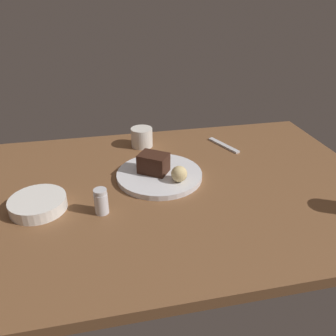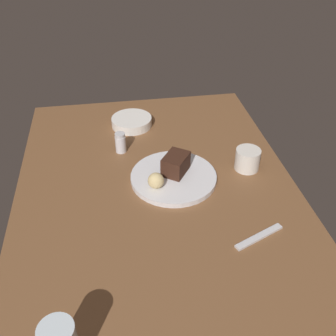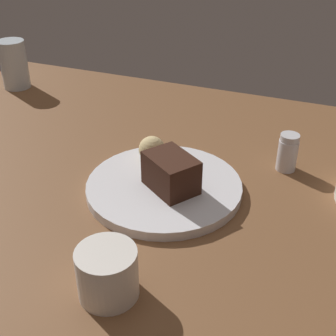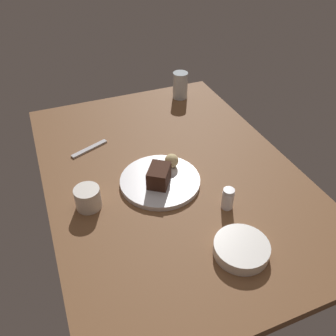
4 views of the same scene
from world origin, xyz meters
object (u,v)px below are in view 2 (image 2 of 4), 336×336
Objects in this scene: dessert_plate at (174,177)px; chocolate_cake_slice at (176,164)px; bread_roll at (156,180)px; coffee_cup at (247,159)px; salt_shaker at (121,143)px; side_bowl at (132,122)px; dessert_spoon at (259,237)px.

chocolate_cake_slice reaches higher than dessert_plate.
bread_roll is 30.88cm from coffee_cup.
dessert_plate is 23.68cm from salt_shaker.
dessert_plate is 1.77× the size of side_bowl.
salt_shaker is (18.12, 15.02, 2.67)cm from dessert_plate.
chocolate_cake_slice is 33.94cm from dessert_spoon.
chocolate_cake_slice is at bearing 91.17° from coffee_cup.
bread_roll is 0.32× the size of dessert_spoon.
coffee_cup reaches higher than dessert_spoon.
bread_roll is at bearing 130.63° from chocolate_cake_slice.
side_bowl is at bearing 91.08° from dessert_spoon.
dessert_plate is 1.77× the size of dessert_spoon.
dessert_plate is 3.38× the size of coffee_cup.
salt_shaker is at bearing 102.76° from dessert_spoon.
dessert_spoon is (-23.14, -23.84, -3.72)cm from bread_roll.
side_bowl is 1.91× the size of coffee_cup.
side_bowl is (33.11, 10.87, -3.00)cm from chocolate_cake_slice.
salt_shaker is at bearing 39.66° from dessert_plate.
dessert_spoon is (-62.27, -27.70, -1.31)cm from side_bowl.
side_bowl is at bearing 5.62° from bread_roll.
coffee_cup is (6.50, -30.18, -0.60)cm from bread_roll.
dessert_spoon is (-29.63, 6.34, -3.12)cm from coffee_cup.
bread_roll is at bearing -174.38° from side_bowl.
dessert_plate is 3.74× the size of salt_shaker.
dessert_plate is at bearing -164.02° from side_bowl.
side_bowl reaches higher than dessert_plate.
side_bowl is at bearing 46.20° from coffee_cup.
side_bowl is at bearing -17.01° from salt_shaker.
side_bowl is (39.13, 3.85, -2.41)cm from bread_roll.
salt_shaker is 0.91× the size of coffee_cup.
coffee_cup is at bearing 55.02° from dessert_spoon.
salt_shaker is (22.53, 8.93, -0.57)cm from bread_roll.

